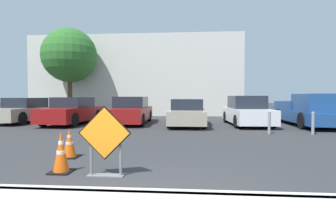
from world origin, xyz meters
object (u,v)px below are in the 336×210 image
(parked_car_third, at_px, (131,111))
(traffic_cone_nearest, at_px, (61,153))
(bollard_second, at_px, (313,122))
(parked_car_fourth, at_px, (187,113))
(bollard_nearest, at_px, (269,122))
(parked_car_nearest, at_px, (25,111))
(road_closed_sign, at_px, (105,139))
(pickup_truck, at_px, (311,112))
(traffic_cone_second, at_px, (70,143))
(parked_car_second, at_px, (73,111))
(parked_car_fifth, at_px, (247,112))

(parked_car_third, bearing_deg, traffic_cone_nearest, 92.96)
(bollard_second, bearing_deg, traffic_cone_nearest, -142.23)
(parked_car_fourth, bearing_deg, bollard_nearest, 137.03)
(parked_car_nearest, xyz_separation_m, parked_car_third, (6.17, -0.07, 0.02))
(parked_car_nearest, bearing_deg, road_closed_sign, 131.81)
(parked_car_nearest, xyz_separation_m, bollard_nearest, (12.51, -3.70, -0.18))
(road_closed_sign, xyz_separation_m, parked_car_third, (-1.62, 9.49, -0.01))
(pickup_truck, bearing_deg, parked_car_fourth, 0.36)
(traffic_cone_second, height_order, pickup_truck, pickup_truck)
(parked_car_fourth, xyz_separation_m, bollard_nearest, (3.25, -3.05, -0.15))
(traffic_cone_nearest, relative_size, parked_car_third, 0.17)
(parked_car_nearest, xyz_separation_m, pickup_truck, (15.42, -0.75, 0.07))
(bollard_nearest, relative_size, bollard_second, 1.01)
(parked_car_second, distance_m, parked_car_fourth, 6.17)
(parked_car_nearest, distance_m, bollard_nearest, 13.04)
(traffic_cone_second, bearing_deg, parked_car_nearest, 128.40)
(traffic_cone_second, bearing_deg, parked_car_fourth, 69.36)
(pickup_truck, bearing_deg, bollard_second, 68.28)
(bollard_nearest, bearing_deg, parked_car_fifth, 92.96)
(pickup_truck, bearing_deg, traffic_cone_nearest, 46.49)
(parked_car_nearest, bearing_deg, pickup_truck, 179.84)
(bollard_second, bearing_deg, traffic_cone_second, -150.19)
(traffic_cone_nearest, height_order, parked_car_fourth, parked_car_fourth)
(road_closed_sign, bearing_deg, parked_car_third, 99.70)
(bollard_nearest, bearing_deg, parked_car_nearest, 163.53)
(parked_car_second, xyz_separation_m, parked_car_fifth, (9.25, 0.14, 0.01))
(road_closed_sign, bearing_deg, bollard_nearest, 51.17)
(bollard_nearest, bearing_deg, parked_car_fourth, 136.80)
(parked_car_fifth, bearing_deg, traffic_cone_second, 49.51)
(parked_car_fourth, bearing_deg, pickup_truck, 179.27)
(road_closed_sign, xyz_separation_m, parked_car_second, (-4.71, 8.97, -0.02))
(parked_car_third, height_order, parked_car_fifth, parked_car_fifth)
(parked_car_nearest, bearing_deg, bollard_nearest, 166.14)
(parked_car_second, bearing_deg, bollard_nearest, 164.66)
(parked_car_third, height_order, pickup_truck, pickup_truck)
(parked_car_fifth, bearing_deg, bollard_second, 116.38)
(bollard_second, bearing_deg, parked_car_nearest, 165.37)
(parked_car_fifth, distance_m, bollard_nearest, 3.26)
(parked_car_fourth, distance_m, bollard_second, 5.78)
(road_closed_sign, distance_m, parked_car_third, 9.63)
(parked_car_second, distance_m, pickup_truck, 12.33)
(road_closed_sign, relative_size, parked_car_fourth, 0.28)
(parked_car_nearest, height_order, parked_car_third, parked_car_third)
(parked_car_nearest, relative_size, bollard_nearest, 4.94)
(parked_car_second, bearing_deg, parked_car_nearest, -7.92)
(traffic_cone_second, distance_m, pickup_truck, 11.63)
(traffic_cone_second, xyz_separation_m, parked_car_fifth, (5.90, 7.67, 0.35))
(traffic_cone_second, xyz_separation_m, parked_car_second, (-3.35, 7.53, 0.33))
(parked_car_fifth, bearing_deg, parked_car_third, -6.48)
(traffic_cone_nearest, distance_m, traffic_cone_second, 1.31)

